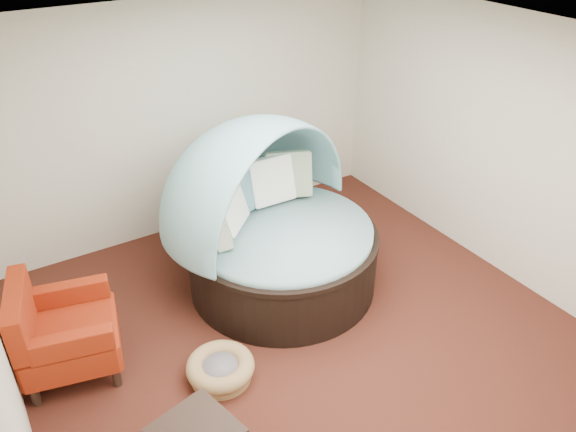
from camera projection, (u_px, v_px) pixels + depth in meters
floor at (302, 333)px, 5.54m from camera, size 5.00×5.00×0.00m
wall_back at (189, 120)px, 6.64m from camera, size 5.00×0.00×5.00m
wall_front at (560, 414)px, 3.00m from camera, size 5.00×0.00×5.00m
wall_right at (502, 148)px, 5.95m from camera, size 0.00×5.00×5.00m
ceiling at (307, 47)px, 4.09m from camera, size 5.00×5.00×0.00m
canopy_daybed at (273, 214)px, 5.83m from camera, size 2.66×2.62×1.86m
pet_basket at (221, 368)px, 4.99m from camera, size 0.81×0.81×0.21m
red_armchair at (61, 332)px, 4.91m from camera, size 1.00×1.00×0.98m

